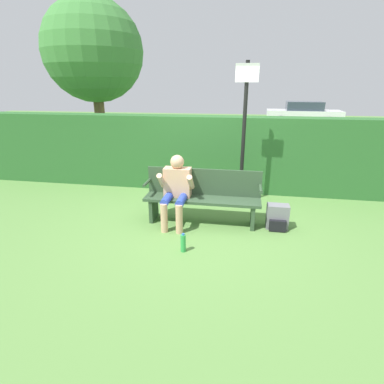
# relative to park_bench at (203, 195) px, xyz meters

# --- Properties ---
(ground_plane) EXTENTS (40.00, 40.00, 0.00)m
(ground_plane) POSITION_rel_park_bench_xyz_m (0.00, -0.07, -0.47)
(ground_plane) COLOR #5B8942
(hedge_back) EXTENTS (12.00, 0.52, 1.59)m
(hedge_back) POSITION_rel_park_bench_xyz_m (0.00, 1.75, 0.33)
(hedge_back) COLOR #2D662D
(hedge_back) RESTS_ON ground
(park_bench) EXTENTS (1.91, 0.41, 0.89)m
(park_bench) POSITION_rel_park_bench_xyz_m (0.00, 0.00, 0.00)
(park_bench) COLOR #334C33
(park_bench) RESTS_ON ground
(person_seated) EXTENTS (0.57, 0.64, 1.14)m
(person_seated) POSITION_rel_park_bench_xyz_m (-0.42, -0.13, 0.17)
(person_seated) COLOR #DBA884
(person_seated) RESTS_ON ground
(backpack) EXTENTS (0.34, 0.27, 0.40)m
(backpack) POSITION_rel_park_bench_xyz_m (1.23, -0.07, -0.28)
(backpack) COLOR slate
(backpack) RESTS_ON ground
(water_bottle) EXTENTS (0.08, 0.08, 0.28)m
(water_bottle) POSITION_rel_park_bench_xyz_m (-0.13, -1.03, -0.34)
(water_bottle) COLOR green
(water_bottle) RESTS_ON ground
(signpost) EXTENTS (0.40, 0.09, 2.59)m
(signpost) POSITION_rel_park_bench_xyz_m (0.62, 0.93, 1.03)
(signpost) COLOR black
(signpost) RESTS_ON ground
(parked_car) EXTENTS (4.09, 1.86, 1.31)m
(parked_car) POSITION_rel_park_bench_xyz_m (3.88, 13.59, 0.16)
(parked_car) COLOR silver
(parked_car) RESTS_ON ground
(tree) EXTENTS (2.71, 2.71, 4.42)m
(tree) POSITION_rel_park_bench_xyz_m (-3.56, 3.78, 2.58)
(tree) COLOR brown
(tree) RESTS_ON ground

